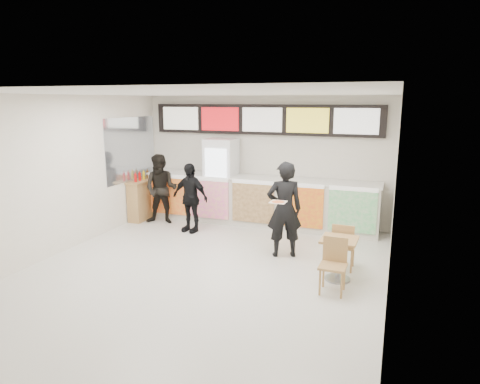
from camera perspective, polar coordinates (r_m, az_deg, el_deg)
The scene contains 15 objects.
floor at distance 7.49m, azimuth -5.07°, elevation -10.62°, with size 7.00×7.00×0.00m, color beige.
ceiling at distance 6.91m, azimuth -5.55°, elevation 12.98°, with size 7.00×7.00×0.00m, color white.
wall_back at distance 10.27m, azimuth 3.14°, elevation 4.34°, with size 6.00×6.00×0.00m, color silver.
wall_left at distance 8.76m, azimuth -23.32°, elevation 2.00°, with size 7.00×7.00×0.00m, color silver.
wall_right at distance 6.38m, azimuth 19.81°, elevation -1.19°, with size 7.00×7.00×0.00m, color silver.
service_counter at distance 10.06m, azimuth 2.40°, elevation -1.20°, with size 5.56×0.77×1.14m.
menu_board at distance 10.11m, azimuth 3.06°, elevation 9.62°, with size 5.50×0.14×0.70m.
drinks_fridge at distance 10.31m, azimuth -2.51°, elevation 1.56°, with size 0.70×0.67×2.00m.
mirror_panel at distance 10.60m, azimuth -14.29°, elevation 5.58°, with size 0.01×2.00×1.50m, color #B2B7BF.
customer_main at distance 7.99m, azimuth 5.93°, elevation -2.34°, with size 0.66×0.43×1.81m, color black.
customer_left at distance 10.29m, azimuth -10.46°, elevation 0.37°, with size 0.81×0.63×1.66m, color black.
customer_mid at distance 9.55m, azimuth -6.69°, elevation -0.75°, with size 0.91×0.38×1.55m, color black.
pizza_slice at distance 7.50m, azimuth 5.11°, elevation -1.28°, with size 0.36×0.36×0.02m.
cafe_table at distance 7.18m, azimuth 13.03°, elevation -7.71°, with size 0.58×1.45×0.84m.
condiment_ledge at distance 10.79m, azimuth -12.93°, elevation -0.97°, with size 0.35×0.88×1.17m.
Camera 1 is at (2.99, -6.23, 2.89)m, focal length 32.00 mm.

